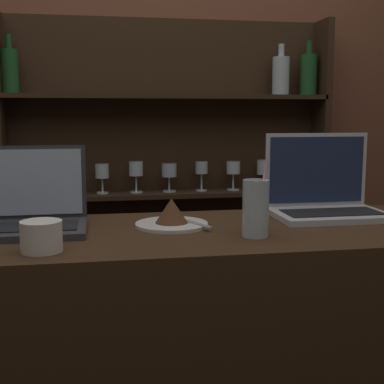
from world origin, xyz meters
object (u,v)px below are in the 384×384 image
cake_plate (172,217)px  water_glass (256,208)px  laptop_near (30,212)px  coffee_cup (41,236)px  laptop_far (325,197)px

cake_plate → water_glass: water_glass is taller
laptop_near → coffee_cup: laptop_near is taller
cake_plate → coffee_cup: cake_plate is taller
laptop_near → cake_plate: 0.39m
laptop_far → water_glass: 0.38m
laptop_near → coffee_cup: bearing=-77.8°
water_glass → cake_plate: bearing=140.3°
laptop_far → water_glass: size_ratio=1.73×
laptop_near → water_glass: (0.58, -0.18, 0.03)m
laptop_far → water_glass: bearing=-140.9°
water_glass → coffee_cup: (-0.53, -0.06, -0.04)m
laptop_near → coffee_cup: 0.25m
cake_plate → water_glass: bearing=-39.7°
laptop_near → cake_plate: laptop_near is taller
laptop_far → cake_plate: bearing=-170.8°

